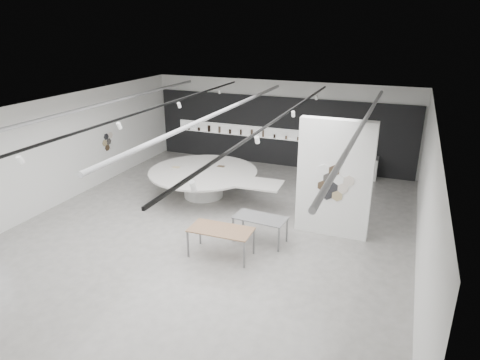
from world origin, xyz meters
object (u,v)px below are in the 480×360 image
at_px(display_island, 205,180).
at_px(kitchen_counter, 357,167).
at_px(partition_column, 334,179).
at_px(sample_table_stone, 260,219).
at_px(sample_table_wood, 221,231).

relative_size(display_island, kitchen_counter, 3.20).
height_order(partition_column, sample_table_stone, partition_column).
height_order(partition_column, sample_table_wood, partition_column).
bearing_deg(partition_column, sample_table_stone, -144.58).
xyz_separation_m(partition_column, display_island, (-4.92, 1.23, -1.13)).
distance_m(sample_table_wood, sample_table_stone, 1.39).
bearing_deg(display_island, sample_table_stone, -42.17).
bearing_deg(sample_table_wood, kitchen_counter, 71.59).
bearing_deg(partition_column, display_island, 165.93).
relative_size(display_island, sample_table_wood, 2.97).
distance_m(display_island, sample_table_wood, 4.39).
distance_m(partition_column, sample_table_wood, 3.75).
relative_size(partition_column, sample_table_stone, 2.27).
height_order(display_island, sample_table_stone, display_island).
bearing_deg(kitchen_counter, sample_table_stone, -106.75).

